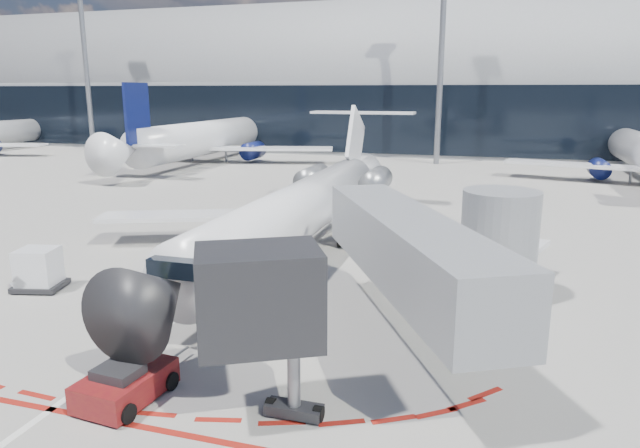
% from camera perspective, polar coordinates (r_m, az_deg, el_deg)
% --- Properties ---
extents(ground, '(260.00, 260.00, 0.00)m').
position_cam_1_polar(ground, '(27.40, -9.14, -5.79)').
color(ground, gray).
rests_on(ground, ground).
extents(apron_centerline, '(0.25, 40.00, 0.01)m').
position_cam_1_polar(apron_centerline, '(29.11, -7.43, -4.57)').
color(apron_centerline, silver).
rests_on(apron_centerline, ground).
extents(apron_stop_bar, '(14.00, 0.25, 0.01)m').
position_cam_1_polar(apron_stop_bar, '(18.68, -25.29, -16.42)').
color(apron_stop_bar, maroon).
rests_on(apron_stop_bar, ground).
extents(terminal_building, '(150.00, 24.15, 24.00)m').
position_cam_1_polar(terminal_building, '(88.95, 9.60, 12.85)').
color(terminal_building, gray).
rests_on(terminal_building, ground).
extents(jet_bridge, '(10.03, 15.20, 4.90)m').
position_cam_1_polar(jet_bridge, '(21.11, 11.42, -3.11)').
color(jet_bridge, gray).
rests_on(jet_bridge, ground).
extents(light_mast_west, '(0.70, 0.70, 25.00)m').
position_cam_1_polar(light_mast_west, '(91.01, -22.37, 14.58)').
color(light_mast_west, gray).
rests_on(light_mast_west, ground).
extents(light_mast_centre, '(0.70, 0.70, 25.00)m').
position_cam_1_polar(light_mast_centre, '(71.61, 12.02, 15.88)').
color(light_mast_centre, gray).
rests_on(light_mast_centre, ground).
extents(regional_jet, '(25.35, 31.26, 7.83)m').
position_cam_1_polar(regional_jet, '(31.47, -1.43, 1.80)').
color(regional_jet, silver).
rests_on(regional_jet, ground).
extents(pushback_tug, '(2.13, 4.53, 1.16)m').
position_cam_1_polar(pushback_tug, '(18.16, -18.87, -14.88)').
color(pushback_tug, '#590C13').
rests_on(pushback_tug, ground).
extents(uld_container, '(2.38, 2.15, 1.91)m').
position_cam_1_polar(uld_container, '(28.83, -26.32, -4.10)').
color(uld_container, black).
rests_on(uld_container, ground).
extents(bg_airliner_1, '(37.07, 39.26, 11.99)m').
position_cam_1_polar(bg_airliner_1, '(74.61, -10.84, 10.82)').
color(bg_airliner_1, silver).
rests_on(bg_airliner_1, ground).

